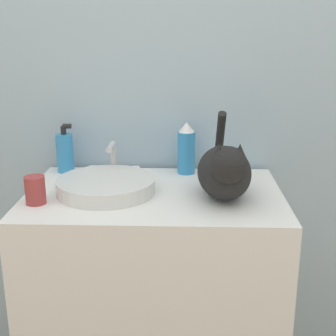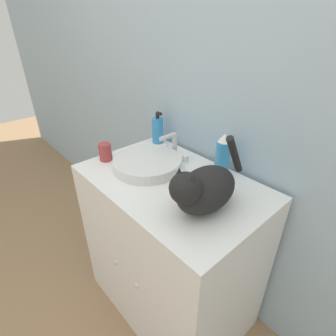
% 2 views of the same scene
% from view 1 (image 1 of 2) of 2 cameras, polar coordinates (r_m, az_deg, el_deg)
% --- Properties ---
extents(wall_back, '(6.00, 0.05, 2.50)m').
position_cam_1_polar(wall_back, '(1.76, -1.15, 13.14)').
color(wall_back, '#9EB7C6').
rests_on(wall_back, ground_plane).
extents(vanity_cabinet, '(0.83, 0.55, 0.85)m').
position_cam_1_polar(vanity_cabinet, '(1.72, -1.57, -16.32)').
color(vanity_cabinet, white).
rests_on(vanity_cabinet, ground_plane).
extents(sink_basin, '(0.32, 0.32, 0.05)m').
position_cam_1_polar(sink_basin, '(1.53, -7.56, -2.13)').
color(sink_basin, silver).
rests_on(sink_basin, vanity_cabinet).
extents(faucet, '(0.19, 0.11, 0.13)m').
position_cam_1_polar(faucet, '(1.68, -6.71, 0.81)').
color(faucet, silver).
rests_on(faucet, vanity_cabinet).
extents(cat, '(0.17, 0.39, 0.25)m').
position_cam_1_polar(cat, '(1.46, 6.94, -0.29)').
color(cat, black).
rests_on(cat, vanity_cabinet).
extents(soap_bottle, '(0.06, 0.06, 0.18)m').
position_cam_1_polar(soap_bottle, '(1.76, -12.45, 1.91)').
color(soap_bottle, '#338CCC').
rests_on(soap_bottle, vanity_cabinet).
extents(spray_bottle, '(0.06, 0.06, 0.19)m').
position_cam_1_polar(spray_bottle, '(1.70, 2.25, 2.37)').
color(spray_bottle, '#338CCC').
rests_on(spray_bottle, vanity_cabinet).
extents(cup, '(0.06, 0.06, 0.09)m').
position_cam_1_polar(cup, '(1.48, -15.88, -2.60)').
color(cup, '#9E3838').
rests_on(cup, vanity_cabinet).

